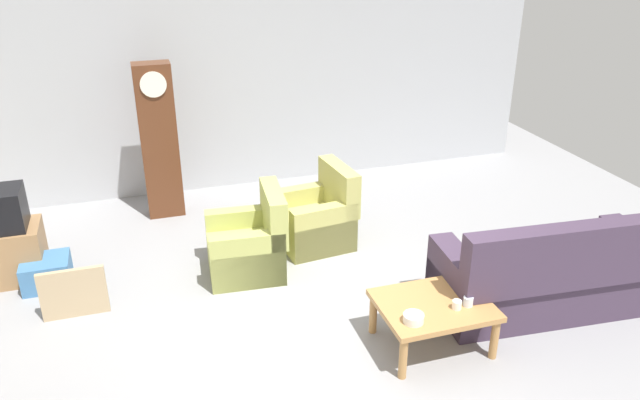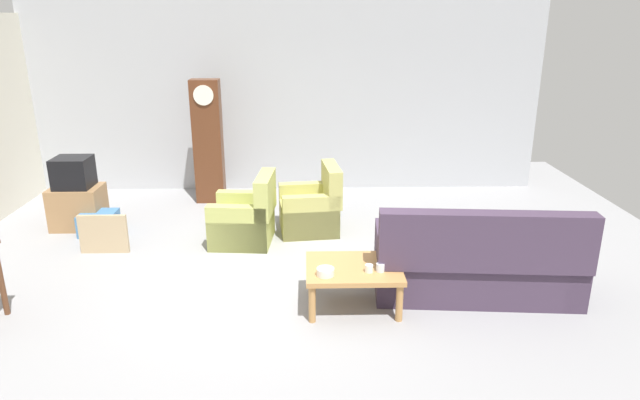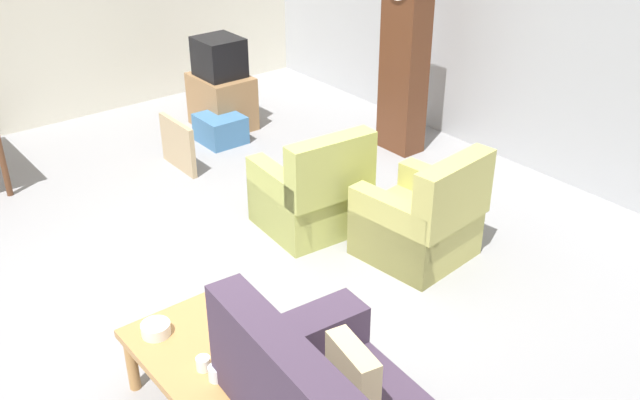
{
  "view_description": "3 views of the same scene",
  "coord_description": "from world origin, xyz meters",
  "px_view_note": "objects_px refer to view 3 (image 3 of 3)",
  "views": [
    {
      "loc": [
        -1.49,
        -4.57,
        3.45
      ],
      "look_at": [
        0.21,
        0.82,
        0.87
      ],
      "focal_mm": 34.72,
      "sensor_mm": 36.0,
      "label": 1
    },
    {
      "loc": [
        0.33,
        -5.71,
        2.84
      ],
      "look_at": [
        0.48,
        0.51,
        0.77
      ],
      "focal_mm": 31.25,
      "sensor_mm": 36.0,
      "label": 2
    },
    {
      "loc": [
        3.7,
        -2.12,
        3.12
      ],
      "look_at": [
        0.35,
        0.54,
        0.81
      ],
      "focal_mm": 40.49,
      "sensor_mm": 36.0,
      "label": 3
    }
  ],
  "objects_px": {
    "grandfather_clock": "(404,58)",
    "storage_box_blue": "(221,129)",
    "tv_crt": "(219,57)",
    "armchair_olive_far": "(421,222)",
    "cup_white_porcelain": "(203,363)",
    "coffee_table_wood": "(213,354)",
    "armchair_olive_near": "(312,196)",
    "tv_stand_cabinet": "(222,101)",
    "cup_blue_rimmed": "(216,373)",
    "framed_picture_leaning": "(178,145)",
    "bowl_white_stacked": "(156,329)"
  },
  "relations": [
    {
      "from": "grandfather_clock",
      "to": "tv_crt",
      "type": "relative_size",
      "value": 4.02
    },
    {
      "from": "coffee_table_wood",
      "to": "framed_picture_leaning",
      "type": "relative_size",
      "value": 1.6
    },
    {
      "from": "cup_white_porcelain",
      "to": "cup_blue_rimmed",
      "type": "bearing_deg",
      "value": 5.94
    },
    {
      "from": "armchair_olive_far",
      "to": "grandfather_clock",
      "type": "bearing_deg",
      "value": 140.14
    },
    {
      "from": "grandfather_clock",
      "to": "bowl_white_stacked",
      "type": "distance_m",
      "value": 4.06
    },
    {
      "from": "cup_white_porcelain",
      "to": "cup_blue_rimmed",
      "type": "height_order",
      "value": "cup_blue_rimmed"
    },
    {
      "from": "tv_crt",
      "to": "framed_picture_leaning",
      "type": "xyz_separation_m",
      "value": [
        0.66,
        -0.92,
        -0.55
      ]
    },
    {
      "from": "tv_crt",
      "to": "bowl_white_stacked",
      "type": "xyz_separation_m",
      "value": [
        3.38,
        -2.52,
        -0.32
      ]
    },
    {
      "from": "tv_crt",
      "to": "storage_box_blue",
      "type": "height_order",
      "value": "tv_crt"
    },
    {
      "from": "tv_crt",
      "to": "armchair_olive_far",
      "type": "bearing_deg",
      "value": -3.7
    },
    {
      "from": "framed_picture_leaning",
      "to": "cup_white_porcelain",
      "type": "xyz_separation_m",
      "value": [
        3.15,
        -1.54,
        0.22
      ]
    },
    {
      "from": "storage_box_blue",
      "to": "bowl_white_stacked",
      "type": "xyz_separation_m",
      "value": [
        3.02,
        -2.27,
        0.33
      ]
    },
    {
      "from": "coffee_table_wood",
      "to": "cup_blue_rimmed",
      "type": "relative_size",
      "value": 11.29
    },
    {
      "from": "tv_crt",
      "to": "storage_box_blue",
      "type": "xyz_separation_m",
      "value": [
        0.36,
        -0.25,
        -0.65
      ]
    },
    {
      "from": "tv_stand_cabinet",
      "to": "tv_crt",
      "type": "distance_m",
      "value": 0.5
    },
    {
      "from": "armchair_olive_near",
      "to": "armchair_olive_far",
      "type": "distance_m",
      "value": 0.96
    },
    {
      "from": "tv_stand_cabinet",
      "to": "coffee_table_wood",
      "type": "bearing_deg",
      "value": -32.35
    },
    {
      "from": "armchair_olive_far",
      "to": "grandfather_clock",
      "type": "distance_m",
      "value": 2.19
    },
    {
      "from": "framed_picture_leaning",
      "to": "coffee_table_wood",
      "type": "bearing_deg",
      "value": -25.06
    },
    {
      "from": "armchair_olive_far",
      "to": "storage_box_blue",
      "type": "distance_m",
      "value": 2.92
    },
    {
      "from": "cup_blue_rimmed",
      "to": "storage_box_blue",
      "type": "bearing_deg",
      "value": 148.36
    },
    {
      "from": "armchair_olive_far",
      "to": "armchair_olive_near",
      "type": "bearing_deg",
      "value": -155.63
    },
    {
      "from": "tv_crt",
      "to": "cup_white_porcelain",
      "type": "relative_size",
      "value": 6.02
    },
    {
      "from": "framed_picture_leaning",
      "to": "cup_white_porcelain",
      "type": "height_order",
      "value": "cup_white_porcelain"
    },
    {
      "from": "tv_stand_cabinet",
      "to": "bowl_white_stacked",
      "type": "xyz_separation_m",
      "value": [
        3.38,
        -2.52,
        0.18
      ]
    },
    {
      "from": "armchair_olive_near",
      "to": "cup_blue_rimmed",
      "type": "bearing_deg",
      "value": -50.43
    },
    {
      "from": "armchair_olive_near",
      "to": "framed_picture_leaning",
      "type": "relative_size",
      "value": 1.53
    },
    {
      "from": "coffee_table_wood",
      "to": "grandfather_clock",
      "type": "bearing_deg",
      "value": 120.09
    },
    {
      "from": "grandfather_clock",
      "to": "cup_blue_rimmed",
      "type": "distance_m",
      "value": 4.26
    },
    {
      "from": "bowl_white_stacked",
      "to": "tv_crt",
      "type": "bearing_deg",
      "value": 143.25
    },
    {
      "from": "armchair_olive_near",
      "to": "coffee_table_wood",
      "type": "height_order",
      "value": "armchair_olive_near"
    },
    {
      "from": "armchair_olive_far",
      "to": "cup_white_porcelain",
      "type": "relative_size",
      "value": 11.55
    },
    {
      "from": "framed_picture_leaning",
      "to": "storage_box_blue",
      "type": "height_order",
      "value": "framed_picture_leaning"
    },
    {
      "from": "armchair_olive_near",
      "to": "coffee_table_wood",
      "type": "relative_size",
      "value": 0.96
    },
    {
      "from": "bowl_white_stacked",
      "to": "armchair_olive_far",
      "type": "bearing_deg",
      "value": 92.58
    },
    {
      "from": "cup_white_porcelain",
      "to": "grandfather_clock",
      "type": "bearing_deg",
      "value": 120.82
    },
    {
      "from": "storage_box_blue",
      "to": "bowl_white_stacked",
      "type": "bearing_deg",
      "value": -36.95
    },
    {
      "from": "coffee_table_wood",
      "to": "cup_white_porcelain",
      "type": "relative_size",
      "value": 12.05
    },
    {
      "from": "coffee_table_wood",
      "to": "bowl_white_stacked",
      "type": "xyz_separation_m",
      "value": [
        -0.29,
        -0.2,
        0.1
      ]
    },
    {
      "from": "armchair_olive_far",
      "to": "storage_box_blue",
      "type": "bearing_deg",
      "value": -179.24
    },
    {
      "from": "tv_crt",
      "to": "framed_picture_leaning",
      "type": "relative_size",
      "value": 0.8
    },
    {
      "from": "armchair_olive_near",
      "to": "tv_stand_cabinet",
      "type": "distance_m",
      "value": 2.48
    },
    {
      "from": "armchair_olive_near",
      "to": "coffee_table_wood",
      "type": "xyz_separation_m",
      "value": [
        1.27,
        -1.72,
        0.07
      ]
    },
    {
      "from": "grandfather_clock",
      "to": "storage_box_blue",
      "type": "bearing_deg",
      "value": -133.59
    },
    {
      "from": "armchair_olive_near",
      "to": "storage_box_blue",
      "type": "bearing_deg",
      "value": 170.12
    },
    {
      "from": "storage_box_blue",
      "to": "framed_picture_leaning",
      "type": "bearing_deg",
      "value": -65.49
    },
    {
      "from": "tv_crt",
      "to": "cup_blue_rimmed",
      "type": "bearing_deg",
      "value": -31.96
    },
    {
      "from": "coffee_table_wood",
      "to": "grandfather_clock",
      "type": "xyz_separation_m",
      "value": [
        -2.0,
        3.45,
        0.6
      ]
    },
    {
      "from": "coffee_table_wood",
      "to": "armchair_olive_near",
      "type": "bearing_deg",
      "value": 126.44
    },
    {
      "from": "armchair_olive_near",
      "to": "tv_crt",
      "type": "bearing_deg",
      "value": 165.83
    }
  ]
}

